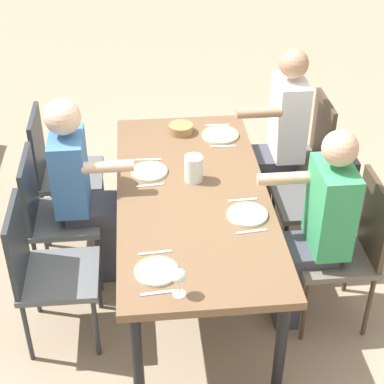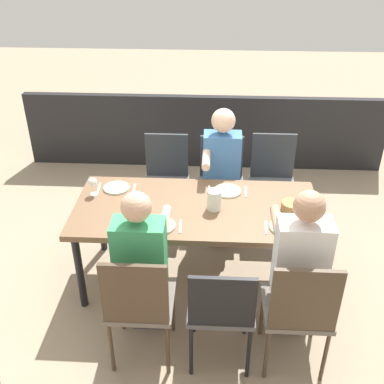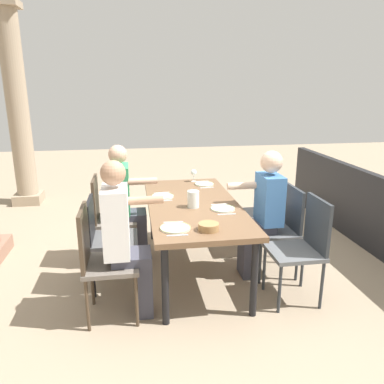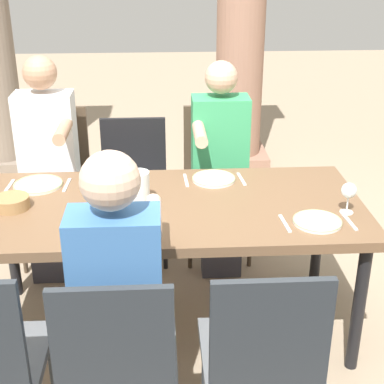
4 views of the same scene
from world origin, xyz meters
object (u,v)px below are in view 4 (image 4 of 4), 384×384
object	(u,v)px
chair_west_north	(55,175)
chair_mid_south	(117,358)
chair_mid_north	(134,177)
diner_man_white	(220,163)
plate_1	(112,227)
plate_3	(317,221)
dining_table	(167,215)
chair_east_north	(217,171)
plate_0	(38,184)
water_pitcher	(138,189)
plate_2	(214,179)
wine_glass_3	(349,191)
stone_column_centre	(241,13)
diner_guest_third	(119,288)
bread_basket	(12,203)
diner_woman_green	(48,163)
chair_east_south	(262,353)

from	to	relation	value
chair_west_north	chair_mid_south	world-z (taller)	chair_west_north
chair_mid_north	diner_man_white	distance (m)	0.59
plate_1	plate_3	xyz separation A→B (m)	(0.93, 0.00, 0.00)
dining_table	chair_east_north	xyz separation A→B (m)	(0.34, 0.87, -0.12)
plate_0	plate_3	distance (m)	1.45
dining_table	water_pitcher	world-z (taller)	water_pitcher
plate_2	wine_glass_3	distance (m)	0.74
chair_mid_south	stone_column_centre	xyz separation A→B (m)	(0.86, 3.18, 0.83)
plate_3	chair_mid_north	bearing A→B (deg)	128.59
dining_table	diner_man_white	size ratio (longest dim) A/B	1.50
plate_2	diner_guest_third	bearing A→B (deg)	-115.67
bread_basket	plate_3	bearing A→B (deg)	-9.50
water_pitcher	diner_guest_third	bearing A→B (deg)	-94.94
diner_woman_green	wine_glass_3	distance (m)	1.76
chair_mid_north	plate_0	distance (m)	0.80
wine_glass_3	plate_3	bearing A→B (deg)	-149.05
diner_man_white	bread_basket	distance (m)	1.28
chair_west_north	chair_mid_south	bearing A→B (deg)	-74.01
dining_table	chair_mid_south	size ratio (longest dim) A/B	2.13
dining_table	plate_2	bearing A→B (deg)	47.54
diner_man_white	plate_2	distance (m)	0.39
chair_mid_north	chair_west_north	bearing A→B (deg)	178.87
chair_mid_south	water_pitcher	world-z (taller)	chair_mid_south
chair_mid_south	bread_basket	world-z (taller)	chair_mid_south
chair_east_north	plate_1	distance (m)	1.28
chair_mid_north	plate_1	size ratio (longest dim) A/B	3.80
diner_guest_third	plate_0	distance (m)	1.04
dining_table	diner_woman_green	size ratio (longest dim) A/B	1.46
plate_1	plate_2	bearing A→B (deg)	46.36
plate_3	bread_basket	world-z (taller)	bread_basket
plate_0	wine_glass_3	size ratio (longest dim) A/B	1.67
wine_glass_3	water_pitcher	xyz separation A→B (m)	(-0.99, 0.17, -0.04)
dining_table	chair_east_north	world-z (taller)	chair_east_north
wine_glass_3	chair_mid_north	bearing A→B (deg)	136.19
diner_guest_third	plate_0	xyz separation A→B (m)	(-0.48, 0.92, 0.05)
dining_table	wine_glass_3	xyz separation A→B (m)	(0.85, -0.15, 0.17)
chair_mid_south	plate_3	distance (m)	1.10
stone_column_centre	wine_glass_3	world-z (taller)	stone_column_centre
diner_woman_green	diner_guest_third	size ratio (longest dim) A/B	1.04
stone_column_centre	plate_3	bearing A→B (deg)	-89.49
wine_glass_3	chair_mid_south	bearing A→B (deg)	-145.61
chair_east_south	plate_1	xyz separation A→B (m)	(-0.58, 0.62, 0.22)
plate_1	diner_man_white	bearing A→B (deg)	57.52
dining_table	plate_3	bearing A→B (deg)	-19.83
diner_man_white	chair_mid_south	bearing A→B (deg)	-109.16
bread_basket	plate_0	bearing A→B (deg)	74.39
chair_mid_south	diner_woman_green	bearing A→B (deg)	107.88
plate_2	plate_3	distance (m)	0.68
diner_man_white	stone_column_centre	size ratio (longest dim) A/B	0.47
diner_man_white	chair_west_north	bearing A→B (deg)	168.69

